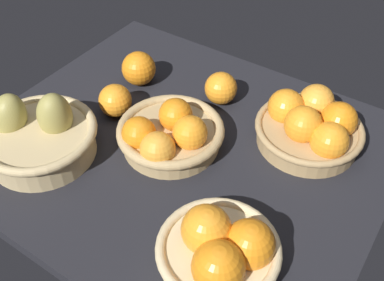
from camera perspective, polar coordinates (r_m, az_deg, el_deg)
The scene contains 8 objects.
market_tray at distance 97.96cm, azimuth -1.46°, elevation -1.21°, with size 84.00×72.00×3.00cm, color black.
basket_far_right_pears at distance 97.61cm, azimuth -18.68°, elevation 0.67°, with size 24.68×23.68×14.26cm.
basket_near_left at distance 98.17cm, azimuth 14.70°, elevation 1.77°, with size 22.73×22.73×10.51cm.
basket_far_left at distance 75.23cm, azimuth 3.65°, elevation -13.59°, with size 20.61×20.61×11.03cm.
basket_center at distance 93.96cm, azimuth -2.91°, elevation 0.86°, with size 22.57×22.57×10.01cm.
loose_orange_front_gap at distance 106.05cm, azimuth 3.64°, elevation 6.56°, with size 7.60×7.60×7.60cm, color orange.
loose_orange_back_gap at distance 112.42cm, azimuth -6.70°, elevation 8.96°, with size 8.29×8.29×8.29cm, color orange.
loose_orange_side_gap at distance 103.76cm, azimuth -9.61°, elevation 4.97°, with size 7.50×7.50×7.50cm, color orange.
Camera 1 is at (-40.79, 56.33, 70.48)cm, focal length 42.53 mm.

